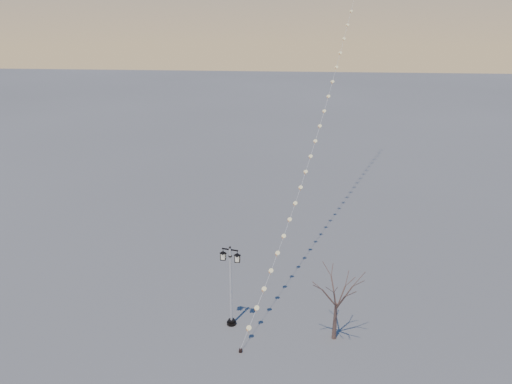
# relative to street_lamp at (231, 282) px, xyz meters

# --- Properties ---
(ground) EXTENTS (300.00, 300.00, 0.00)m
(ground) POSITION_rel_street_lamp_xyz_m (-0.10, -0.86, -2.99)
(ground) COLOR #5C5C5C
(ground) RESTS_ON ground
(street_lamp) EXTENTS (1.35, 0.67, 5.41)m
(street_lamp) POSITION_rel_street_lamp_xyz_m (0.00, 0.00, 0.00)
(street_lamp) COLOR black
(street_lamp) RESTS_ON ground
(bare_tree) EXTENTS (2.67, 2.67, 4.43)m
(bare_tree) POSITION_rel_street_lamp_xyz_m (6.31, -0.80, 0.08)
(bare_tree) COLOR brown
(bare_tree) RESTS_ON ground
(kite_train) EXTENTS (10.73, 36.81, 28.93)m
(kite_train) POSITION_rel_street_lamp_xyz_m (5.97, 15.50, 11.38)
(kite_train) COLOR black
(kite_train) RESTS_ON ground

